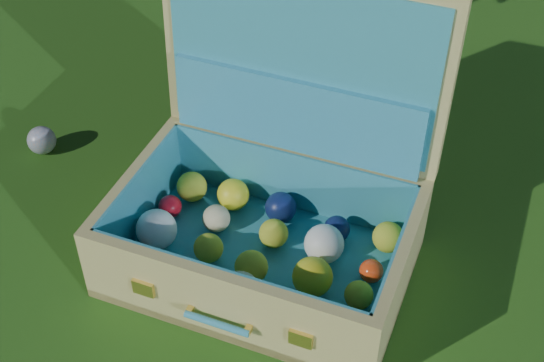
% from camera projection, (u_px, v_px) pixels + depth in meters
% --- Properties ---
extents(ground, '(60.00, 60.00, 0.00)m').
position_uv_depth(ground, '(209.00, 196.00, 1.90)').
color(ground, '#215114').
rests_on(ground, ground).
extents(stray_ball, '(0.08, 0.08, 0.08)m').
position_uv_depth(stray_ball, '(42.00, 140.00, 2.01)').
color(stray_ball, teal).
rests_on(stray_ball, ground).
extents(suitcase, '(0.69, 0.55, 0.62)m').
position_uv_depth(suitcase, '(273.00, 189.00, 1.66)').
color(suitcase, tan).
rests_on(suitcase, ground).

